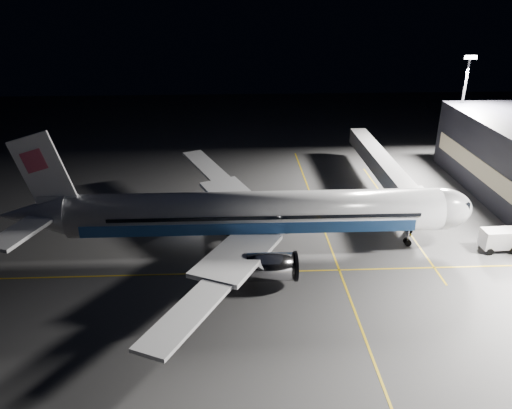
{
  "coord_description": "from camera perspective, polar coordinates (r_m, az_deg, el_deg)",
  "views": [
    {
      "loc": [
        -2.87,
        -58.55,
        32.78
      ],
      "look_at": [
        -0.02,
        1.01,
        6.0
      ],
      "focal_mm": 35.0,
      "sensor_mm": 36.0,
      "label": 1
    }
  ],
  "objects": [
    {
      "name": "baggage_tug",
      "position": [
        75.38,
        -5.69,
        -0.95
      ],
      "size": [
        3.38,
        3.08,
        2.0
      ],
      "rotation": [
        0.0,
        0.0,
        -0.4
      ],
      "color": "black",
      "rests_on": "ground"
    },
    {
      "name": "guide_line_main",
      "position": [
        68.33,
        8.5,
        -4.77
      ],
      "size": [
        0.25,
        80.0,
        0.01
      ],
      "primitive_type": "cube",
      "color": "gold",
      "rests_on": "ground"
    },
    {
      "name": "safety_cone_a",
      "position": [
        72.61,
        -4.24,
        -2.44
      ],
      "size": [
        0.44,
        0.44,
        0.66
      ],
      "primitive_type": "cone",
      "color": "#DB4B09",
      "rests_on": "ground"
    },
    {
      "name": "guide_line_cross",
      "position": [
        62.0,
        0.33,
        -7.73
      ],
      "size": [
        70.0,
        0.25,
        0.01
      ],
      "primitive_type": "cube",
      "color": "gold",
      "rests_on": "ground"
    },
    {
      "name": "guide_line_side",
      "position": [
        79.95,
        15.65,
        -0.97
      ],
      "size": [
        0.25,
        40.0,
        0.01
      ],
      "primitive_type": "cube",
      "color": "gold",
      "rests_on": "ground"
    },
    {
      "name": "safety_cone_b",
      "position": [
        77.23,
        -0.22,
        -0.67
      ],
      "size": [
        0.43,
        0.43,
        0.64
      ],
      "primitive_type": "cone",
      "color": "#DB4B09",
      "rests_on": "ground"
    },
    {
      "name": "safety_cone_c",
      "position": [
        71.5,
        4.09,
        -2.88
      ],
      "size": [
        0.43,
        0.43,
        0.64
      ],
      "primitive_type": "cone",
      "color": "#DB4B09",
      "rests_on": "ground"
    },
    {
      "name": "jet_bridge",
      "position": [
        85.34,
        14.41,
        4.11
      ],
      "size": [
        3.6,
        34.4,
        6.3
      ],
      "color": "#B2B2B7",
      "rests_on": "ground"
    },
    {
      "name": "ground",
      "position": [
        67.17,
        0.06,
        -5.03
      ],
      "size": [
        200.0,
        200.0,
        0.0
      ],
      "primitive_type": "plane",
      "color": "#4C4C4F",
      "rests_on": "ground"
    },
    {
      "name": "service_truck",
      "position": [
        73.65,
        26.36,
        -3.58
      ],
      "size": [
        5.95,
        2.8,
        3.0
      ],
      "rotation": [
        0.0,
        0.0,
        0.04
      ],
      "color": "white",
      "rests_on": "ground"
    },
    {
      "name": "floodlight_mast_north",
      "position": [
        102.23,
        22.55,
        10.86
      ],
      "size": [
        2.4,
        0.68,
        20.7
      ],
      "color": "#59595E",
      "rests_on": "ground"
    },
    {
      "name": "airliner",
      "position": [
        64.76,
        -0.89,
        -1.06
      ],
      "size": [
        61.48,
        54.22,
        16.64
      ],
      "color": "silver",
      "rests_on": "ground"
    }
  ]
}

